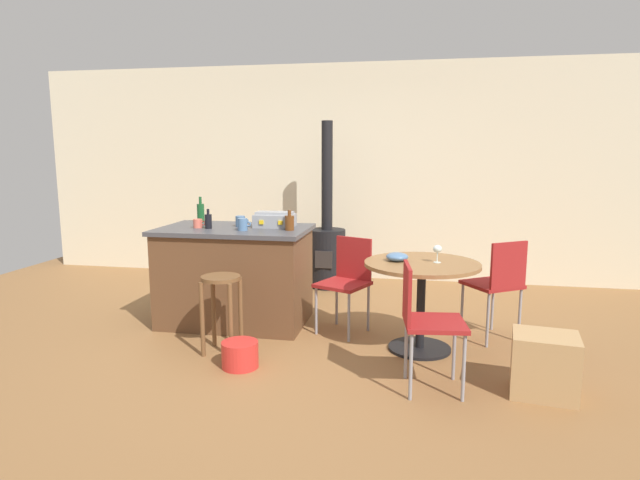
% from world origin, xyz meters
% --- Properties ---
extents(ground_plane, '(8.80, 8.80, 0.00)m').
position_xyz_m(ground_plane, '(0.00, 0.00, 0.00)').
color(ground_plane, olive).
extents(back_wall, '(8.00, 0.10, 2.70)m').
position_xyz_m(back_wall, '(0.00, 2.60, 1.35)').
color(back_wall, beige).
rests_on(back_wall, ground_plane).
extents(kitchen_island, '(1.39, 0.87, 0.92)m').
position_xyz_m(kitchen_island, '(-0.64, 0.49, 0.46)').
color(kitchen_island, brown).
rests_on(kitchen_island, ground_plane).
extents(wooden_stool, '(0.32, 0.32, 0.63)m').
position_xyz_m(wooden_stool, '(-0.49, -0.27, 0.46)').
color(wooden_stool, brown).
rests_on(wooden_stool, ground_plane).
extents(dining_table, '(0.93, 0.93, 0.74)m').
position_xyz_m(dining_table, '(1.09, 0.08, 0.56)').
color(dining_table, black).
rests_on(dining_table, ground_plane).
extents(folding_chair_near, '(0.45, 0.45, 0.87)m').
position_xyz_m(folding_chair_near, '(1.11, -0.67, 0.52)').
color(folding_chair_near, maroon).
rests_on(folding_chair_near, ground_plane).
extents(folding_chair_far, '(0.55, 0.55, 0.88)m').
position_xyz_m(folding_chair_far, '(1.73, 0.42, 0.53)').
color(folding_chair_far, maroon).
rests_on(folding_chair_far, ground_plane).
extents(folding_chair_left, '(0.53, 0.53, 0.85)m').
position_xyz_m(folding_chair_left, '(0.43, 0.45, 0.50)').
color(folding_chair_left, maroon).
rests_on(folding_chair_left, ground_plane).
extents(wood_stove, '(0.44, 0.45, 1.97)m').
position_xyz_m(wood_stove, '(-0.02, 1.98, 0.49)').
color(wood_stove, black).
rests_on(wood_stove, ground_plane).
extents(toolbox, '(0.36, 0.27, 0.14)m').
position_xyz_m(toolbox, '(-0.27, 0.60, 0.98)').
color(toolbox, gray).
rests_on(toolbox, kitchen_island).
extents(bottle_0, '(0.06, 0.06, 0.18)m').
position_xyz_m(bottle_0, '(-0.85, 0.39, 0.99)').
color(bottle_0, black).
rests_on(bottle_0, kitchen_island).
extents(bottle_1, '(0.08, 0.08, 0.18)m').
position_xyz_m(bottle_1, '(-0.09, 0.42, 0.99)').
color(bottle_1, '#603314').
rests_on(bottle_1, kitchen_island).
extents(bottle_2, '(0.07, 0.07, 0.26)m').
position_xyz_m(bottle_2, '(-1.10, 0.79, 1.01)').
color(bottle_2, '#194C23').
rests_on(bottle_2, kitchen_island).
extents(cup_0, '(0.12, 0.09, 0.11)m').
position_xyz_m(cup_0, '(-0.49, 0.32, 0.97)').
color(cup_0, '#4C7099').
rests_on(cup_0, kitchen_island).
extents(cup_1, '(0.12, 0.08, 0.08)m').
position_xyz_m(cup_1, '(-0.96, 0.41, 0.96)').
color(cup_1, '#DB6651').
rests_on(cup_1, kitchen_island).
extents(cup_2, '(0.13, 0.09, 0.10)m').
position_xyz_m(cup_2, '(-0.60, 0.56, 0.97)').
color(cup_2, '#4C7099').
rests_on(cup_2, kitchen_island).
extents(wine_glass, '(0.07, 0.07, 0.14)m').
position_xyz_m(wine_glass, '(1.21, 0.10, 0.84)').
color(wine_glass, silver).
rests_on(wine_glass, dining_table).
extents(serving_bowl, '(0.18, 0.18, 0.07)m').
position_xyz_m(serving_bowl, '(0.89, 0.10, 0.77)').
color(serving_bowl, '#4C7099').
rests_on(serving_bowl, dining_table).
extents(cardboard_box, '(0.47, 0.41, 0.42)m').
position_xyz_m(cardboard_box, '(1.91, -0.60, 0.21)').
color(cardboard_box, tan).
rests_on(cardboard_box, ground_plane).
extents(plastic_bucket, '(0.28, 0.28, 0.20)m').
position_xyz_m(plastic_bucket, '(-0.24, -0.54, 0.10)').
color(plastic_bucket, red).
rests_on(plastic_bucket, ground_plane).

